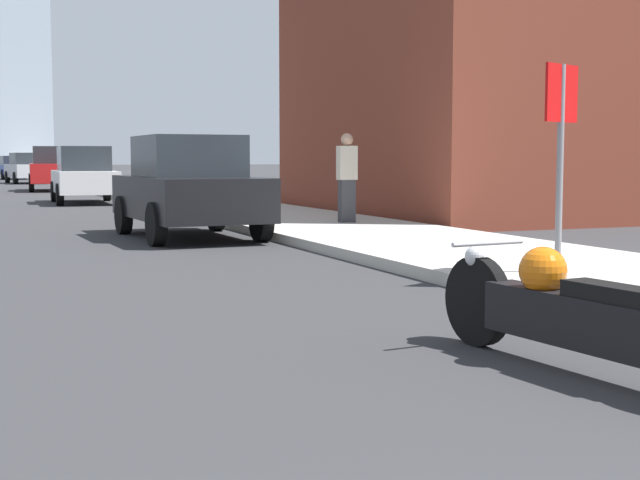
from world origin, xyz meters
name	(u,v)px	position (x,y,z in m)	size (l,w,h in m)	color
sidewalk	(115,187)	(5.36, 40.00, 0.07)	(3.31, 240.00, 0.15)	#B2ADA3
brick_storefront	(575,87)	(13.53, 18.52, 3.17)	(12.64, 9.32, 6.33)	brown
motorcycle	(570,312)	(2.51, 4.36, 0.39)	(0.62, 2.58, 0.78)	black
parked_car_black	(189,187)	(2.59, 14.77, 0.87)	(2.05, 4.02, 1.75)	black
parked_car_white	(84,175)	(2.49, 27.71, 0.85)	(1.95, 4.23, 1.73)	silver
parked_car_red	(52,169)	(2.60, 38.91, 0.93)	(2.13, 4.62, 1.87)	red
parked_car_silver	(27,168)	(2.41, 51.20, 0.84)	(2.18, 4.55, 1.68)	#BCBCC1
parked_car_blue	(14,167)	(2.34, 62.03, 0.78)	(2.27, 4.25, 1.54)	#1E3899
stop_sign	(561,131)	(4.82, 7.55, 1.64)	(0.57, 0.26, 2.19)	slate
pedestrian	(347,177)	(5.76, 15.24, 1.01)	(0.36, 0.24, 1.68)	#38383D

